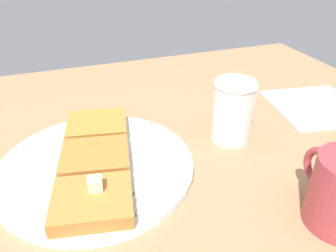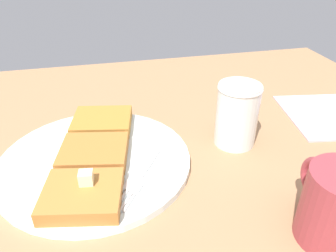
{
  "view_description": "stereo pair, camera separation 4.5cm",
  "coord_description": "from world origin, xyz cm",
  "views": [
    {
      "loc": [
        -26.49,
        11.85,
        30.58
      ],
      "look_at": [
        10.05,
        -1.23,
        7.17
      ],
      "focal_mm": 35.0,
      "sensor_mm": 36.0,
      "label": 1
    },
    {
      "loc": [
        -27.76,
        7.51,
        30.58
      ],
      "look_at": [
        10.05,
        -1.23,
        7.17
      ],
      "focal_mm": 35.0,
      "sensor_mm": 36.0,
      "label": 2
    }
  ],
  "objects": [
    {
      "name": "syrup_jar",
      "position": [
        10.48,
        -11.62,
        7.16
      ],
      "size": [
        6.33,
        6.33,
        9.47
      ],
      "color": "#542C0B",
      "rests_on": "table_surface"
    },
    {
      "name": "toast_slice_right",
      "position": [
        17.72,
        7.6,
        4.59
      ],
      "size": [
        9.19,
        10.13,
        1.84
      ],
      "primitive_type": "cube",
      "rotation": [
        0.0,
        0.0,
        -0.19
      ],
      "color": "#AE742D",
      "rests_on": "plate"
    },
    {
      "name": "fork",
      "position": [
        4.91,
        3.33,
        3.86
      ],
      "size": [
        14.18,
        9.95,
        0.36
      ],
      "color": "silver",
      "rests_on": "plate"
    },
    {
      "name": "butter_pat_primary",
      "position": [
        2.42,
        10.12,
        6.31
      ],
      "size": [
        1.62,
        1.76,
        1.59
      ],
      "primitive_type": "cube",
      "rotation": [
        0.0,
        0.0,
        1.45
      ],
      "color": "#F2EAB4",
      "rests_on": "toast_slice_left"
    },
    {
      "name": "plate",
      "position": [
        9.62,
        9.17,
        3.22
      ],
      "size": [
        26.1,
        26.1,
        1.01
      ],
      "color": "silver",
      "rests_on": "table_surface"
    },
    {
      "name": "napkin",
      "position": [
        14.23,
        -31.55,
        2.82
      ],
      "size": [
        17.83,
        17.8,
        0.3
      ],
      "primitive_type": "cube",
      "rotation": [
        0.0,
        0.0,
        -0.15
      ],
      "color": "beige",
      "rests_on": "table_surface"
    },
    {
      "name": "table_surface",
      "position": [
        0.0,
        0.0,
        1.33
      ],
      "size": [
        98.88,
        98.88,
        2.67
      ],
      "primitive_type": "cube",
      "color": "#A0744E",
      "rests_on": "ground"
    },
    {
      "name": "toast_slice_left",
      "position": [
        1.53,
        10.74,
        4.59
      ],
      "size": [
        9.19,
        10.13,
        1.84
      ],
      "primitive_type": "cube",
      "rotation": [
        0.0,
        0.0,
        -0.19
      ],
      "color": "#B37132",
      "rests_on": "plate"
    },
    {
      "name": "toast_slice_middle",
      "position": [
        9.62,
        9.17,
        4.59
      ],
      "size": [
        9.19,
        10.13,
        1.84
      ],
      "primitive_type": "cube",
      "rotation": [
        0.0,
        0.0,
        -0.19
      ],
      "color": "#AF6C2F",
      "rests_on": "plate"
    }
  ]
}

